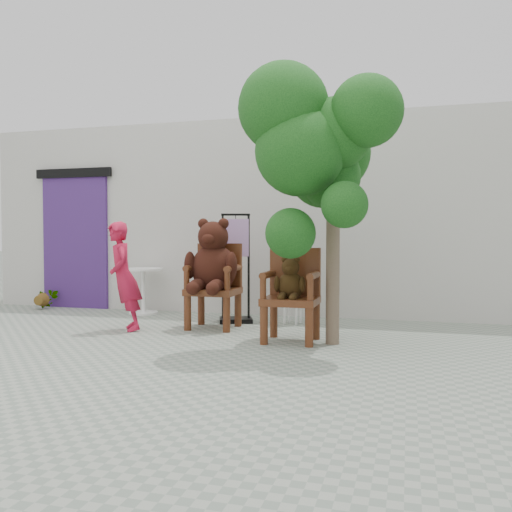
# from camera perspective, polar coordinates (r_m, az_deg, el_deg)

# --- Properties ---
(ground_plane) EXTENTS (60.00, 60.00, 0.00)m
(ground_plane) POSITION_cam_1_polar(r_m,az_deg,el_deg) (5.96, -8.25, -9.56)
(ground_plane) COLOR gray
(ground_plane) RESTS_ON ground
(back_wall) EXTENTS (9.00, 1.00, 3.00)m
(back_wall) POSITION_cam_1_polar(r_m,az_deg,el_deg) (8.76, -0.00, 4.06)
(back_wall) COLOR beige
(back_wall) RESTS_ON ground
(doorway) EXTENTS (1.40, 0.11, 2.33)m
(doorway) POSITION_cam_1_polar(r_m,az_deg,el_deg) (9.56, -18.48, 1.78)
(doorway) COLOR #422267
(doorway) RESTS_ON ground
(chair_big) EXTENTS (0.71, 0.75, 1.43)m
(chair_big) POSITION_cam_1_polar(r_m,az_deg,el_deg) (7.06, -4.51, -1.16)
(chair_big) COLOR #46200F
(chair_big) RESTS_ON ground
(chair_small) EXTENTS (0.61, 0.56, 1.07)m
(chair_small) POSITION_cam_1_polar(r_m,az_deg,el_deg) (6.21, 3.78, -3.35)
(chair_small) COLOR #46200F
(chair_small) RESTS_ON ground
(person) EXTENTS (0.56, 0.60, 1.38)m
(person) POSITION_cam_1_polar(r_m,az_deg,el_deg) (7.05, -13.71, -2.13)
(person) COLOR #B91638
(person) RESTS_ON ground
(cafe_table) EXTENTS (0.60, 0.60, 0.70)m
(cafe_table) POSITION_cam_1_polar(r_m,az_deg,el_deg) (8.55, -11.79, -3.04)
(cafe_table) COLOR white
(cafe_table) RESTS_ON ground
(display_stand) EXTENTS (0.54, 0.49, 1.51)m
(display_stand) POSITION_cam_1_polar(r_m,az_deg,el_deg) (7.54, -2.15, -2.59)
(display_stand) COLOR black
(display_stand) RESTS_ON ground
(stool_bucket) EXTENTS (0.32, 0.32, 1.45)m
(stool_bucket) POSITION_cam_1_polar(r_m,az_deg,el_deg) (7.43, 3.88, -2.22)
(stool_bucket) COLOR white
(stool_bucket) RESTS_ON ground
(tree) EXTENTS (1.72, 1.64, 3.04)m
(tree) POSITION_cam_1_polar(r_m,az_deg,el_deg) (6.00, 6.50, 11.28)
(tree) COLOR brown
(tree) RESTS_ON ground
(potted_plant) EXTENTS (0.38, 0.35, 0.38)m
(potted_plant) POSITION_cam_1_polar(r_m,az_deg,el_deg) (9.62, -21.34, -4.07)
(potted_plant) COLOR #103B12
(potted_plant) RESTS_ON ground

